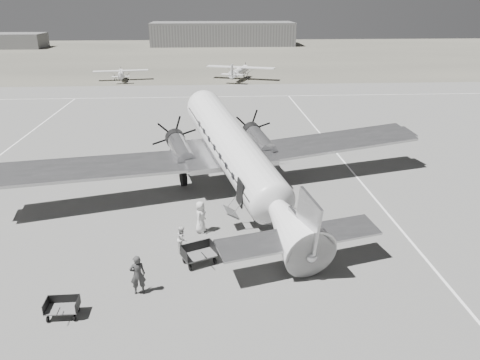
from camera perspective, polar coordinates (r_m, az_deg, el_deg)
name	(u,v)px	position (r m, az deg, el deg)	size (l,w,h in m)	color
ground	(201,222)	(29.21, -4.76, -5.14)	(260.00, 260.00, 0.00)	slate
taxi_line_right	(390,217)	(31.31, 17.83, -4.27)	(0.15, 80.00, 0.01)	white
taxi_line_horizon	(205,97)	(67.45, -4.33, 10.07)	(90.00, 0.15, 0.01)	white
grass_infield	(206,54)	(121.88, -4.18, 15.03)	(260.00, 90.00, 0.01)	#676456
hangar_main	(223,34)	(146.57, -2.14, 17.39)	(42.00, 14.00, 6.60)	slate
shed_secondary	(11,41)	(152.18, -26.14, 15.00)	(18.00, 10.00, 4.00)	#5A5A5A
dc3_airliner	(238,158)	(31.27, -0.24, 2.71)	(31.62, 21.94, 6.02)	#B9B9BB
light_plane_left	(121,75)	(83.62, -14.30, 12.31)	(9.24, 7.50, 1.92)	silver
light_plane_right	(240,72)	(81.92, -0.05, 12.98)	(11.95, 9.70, 2.48)	silver
baggage_cart_near	(199,255)	(24.70, -4.99, -9.05)	(1.82, 1.29, 1.03)	#5A5A5A
baggage_cart_far	(62,308)	(22.36, -20.83, -14.41)	(1.47, 1.04, 0.83)	#5A5A5A
ground_crew	(138,275)	(22.62, -12.36, -11.20)	(0.72, 0.47, 1.98)	#313131
ramp_agent	(182,239)	(25.83, -7.06, -7.12)	(0.72, 0.56, 1.48)	silver
passenger	(201,217)	(27.65, -4.83, -4.50)	(0.95, 0.62, 1.94)	silver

